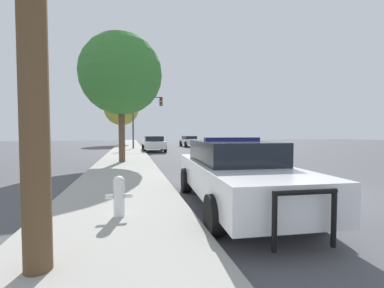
{
  "coord_description": "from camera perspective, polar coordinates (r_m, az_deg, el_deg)",
  "views": [
    {
      "loc": [
        -4.81,
        -6.51,
        1.71
      ],
      "look_at": [
        -0.43,
        11.75,
        0.9
      ],
      "focal_mm": 24.0,
      "sensor_mm": 36.0,
      "label": 1
    }
  ],
  "objects": [
    {
      "name": "ground_plane",
      "position": [
        8.27,
        22.78,
        -9.65
      ],
      "size": [
        110.0,
        110.0,
        0.0
      ],
      "primitive_type": "plane",
      "color": "#4F4F54"
    },
    {
      "name": "sidewalk_left",
      "position": [
        6.72,
        -15.91,
        -11.78
      ],
      "size": [
        3.0,
        110.0,
        0.13
      ],
      "color": "#A3A099",
      "rests_on": "ground_plane"
    },
    {
      "name": "police_car",
      "position": [
        6.13,
        9.44,
        -6.06
      ],
      "size": [
        2.33,
        5.37,
        1.6
      ],
      "rotation": [
        0.0,
        0.0,
        3.08
      ],
      "color": "white",
      "rests_on": "ground_plane"
    },
    {
      "name": "fire_hydrant",
      "position": [
        5.13,
        -15.9,
        -10.79
      ],
      "size": [
        0.49,
        0.22,
        0.77
      ],
      "color": "white",
      "rests_on": "sidewalk_left"
    },
    {
      "name": "traffic_light",
      "position": [
        26.94,
        -10.52,
        7.12
      ],
      "size": [
        3.09,
        0.35,
        5.45
      ],
      "color": "#424247",
      "rests_on": "sidewalk_left"
    },
    {
      "name": "car_background_midblock",
      "position": [
        23.92,
        -8.53,
        0.15
      ],
      "size": [
        2.1,
        4.67,
        1.42
      ],
      "rotation": [
        0.0,
        0.0,
        -0.01
      ],
      "color": "silver",
      "rests_on": "ground_plane"
    },
    {
      "name": "car_background_oncoming",
      "position": [
        32.03,
        -0.54,
        0.7
      ],
      "size": [
        2.05,
        4.1,
        1.34
      ],
      "rotation": [
        0.0,
        0.0,
        3.19
      ],
      "color": "silver",
      "rests_on": "ground_plane"
    },
    {
      "name": "tree_sidewalk_near",
      "position": [
        14.83,
        -15.48,
        14.71
      ],
      "size": [
        4.39,
        4.39,
        6.96
      ],
      "color": "brown",
      "rests_on": "sidewalk_left"
    },
    {
      "name": "tree_sidewalk_far",
      "position": [
        38.79,
        -15.42,
        7.64
      ],
      "size": [
        4.91,
        4.91,
        7.63
      ],
      "color": "brown",
      "rests_on": "sidewalk_left"
    }
  ]
}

